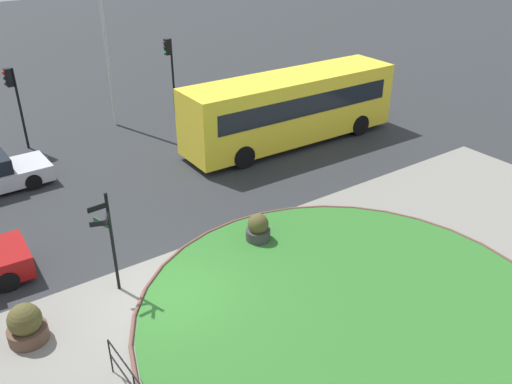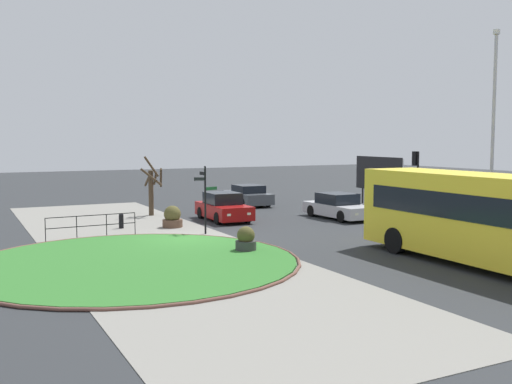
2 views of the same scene
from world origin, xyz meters
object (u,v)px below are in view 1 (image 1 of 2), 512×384
bus_yellow (291,107)px  lamppost_tall (103,22)px  planter_near_signpost (26,325)px  planter_kerbside (258,229)px  signpost_directional (109,235)px  traffic_light_far (170,60)px  traffic_light_near (13,91)px

bus_yellow → lamppost_tall: bearing=131.1°
planter_near_signpost → planter_kerbside: bearing=3.2°
bus_yellow → planter_kerbside: bus_yellow is taller
signpost_directional → planter_near_signpost: size_ratio=2.88×
bus_yellow → planter_near_signpost: (-13.56, -6.54, -1.22)m
signpost_directional → traffic_light_far: traffic_light_far is taller
traffic_light_near → planter_near_signpost: 13.40m
planter_kerbside → traffic_light_near: bearing=109.0°
traffic_light_far → lamppost_tall: lamppost_tall is taller
signpost_directional → planter_near_signpost: bearing=-165.3°
traffic_light_near → lamppost_tall: lamppost_tall is taller
traffic_light_far → planter_near_signpost: bearing=43.7°
planter_kerbside → lamppost_tall: bearing=88.7°
traffic_light_far → signpost_directional: bearing=49.8°
traffic_light_far → planter_near_signpost: traffic_light_far is taller
signpost_directional → planter_near_signpost: (-2.63, -0.69, -1.35)m
signpost_directional → planter_kerbside: signpost_directional is taller
traffic_light_near → planter_kerbside: bearing=105.5°
planter_kerbside → signpost_directional: bearing=176.8°
bus_yellow → lamppost_tall: lamppost_tall is taller
traffic_light_near → lamppost_tall: 5.17m
bus_yellow → traffic_light_far: bearing=112.8°
signpost_directional → traffic_light_near: bearing=87.5°
planter_near_signpost → planter_kerbside: planter_near_signpost is taller
signpost_directional → planter_kerbside: (4.80, -0.27, -1.38)m
signpost_directional → planter_kerbside: bearing=-3.2°
lamppost_tall → planter_near_signpost: lamppost_tall is taller
lamppost_tall → planter_near_signpost: size_ratio=8.68×
traffic_light_near → lamppost_tall: size_ratio=0.39×
planter_kerbside → traffic_light_far: bearing=74.9°
planter_near_signpost → planter_kerbside: (7.43, 0.42, -0.02)m
signpost_directional → bus_yellow: bus_yellow is taller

